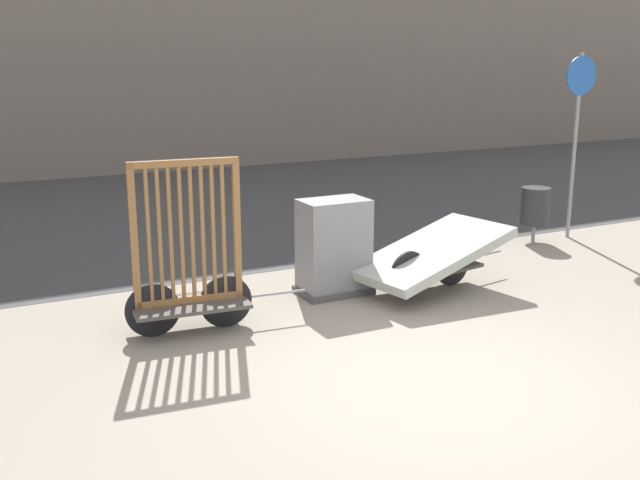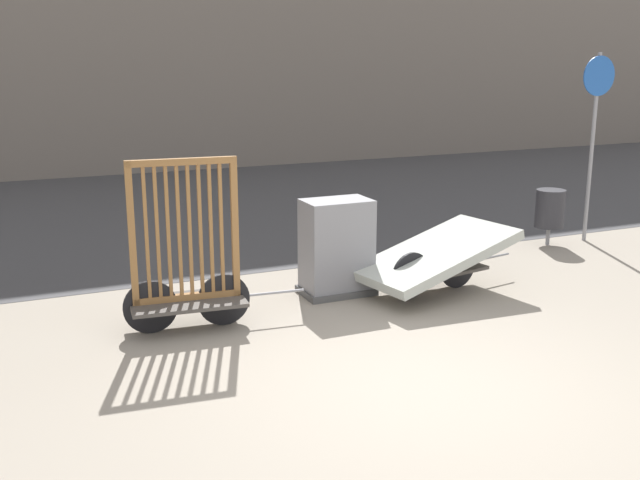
# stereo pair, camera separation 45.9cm
# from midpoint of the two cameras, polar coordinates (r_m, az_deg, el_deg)

# --- Properties ---
(ground_plane) EXTENTS (60.00, 60.00, 0.00)m
(ground_plane) POSITION_cam_midpoint_polar(r_m,az_deg,el_deg) (6.89, 9.75, -10.98)
(ground_plane) COLOR gray
(road_strip) EXTENTS (56.00, 9.42, 0.01)m
(road_strip) POSITION_cam_midpoint_polar(r_m,az_deg,el_deg) (14.58, -9.29, 2.41)
(road_strip) COLOR #424244
(road_strip) RESTS_ON ground_plane
(bike_cart_with_bedframe) EXTENTS (1.98, 0.77, 1.85)m
(bike_cart_with_bedframe) POSITION_cam_midpoint_polar(r_m,az_deg,el_deg) (8.02, -8.51, -2.30)
(bike_cart_with_bedframe) COLOR #4C4742
(bike_cart_with_bedframe) RESTS_ON ground_plane
(bike_cart_with_mattress) EXTENTS (2.33, 1.41, 0.79)m
(bike_cart_with_mattress) POSITION_cam_midpoint_polar(r_m,az_deg,el_deg) (9.33, 10.20, -1.26)
(bike_cart_with_mattress) COLOR #4C4742
(bike_cart_with_mattress) RESTS_ON ground_plane
(utility_cabinet) EXTENTS (0.88, 0.58, 1.18)m
(utility_cabinet) POSITION_cam_midpoint_polar(r_m,az_deg,el_deg) (9.15, 2.71, -0.82)
(utility_cabinet) COLOR #4C4C4C
(utility_cabinet) RESTS_ON ground_plane
(trash_bin) EXTENTS (0.44, 0.44, 0.87)m
(trash_bin) POSITION_cam_midpoint_polar(r_m,az_deg,el_deg) (12.10, 18.16, 2.27)
(trash_bin) COLOR gray
(trash_bin) RESTS_ON ground_plane
(sign_post) EXTENTS (0.60, 0.06, 2.91)m
(sign_post) POSITION_cam_midpoint_polar(r_m,az_deg,el_deg) (12.41, 21.21, 8.54)
(sign_post) COLOR gray
(sign_post) RESTS_ON ground_plane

